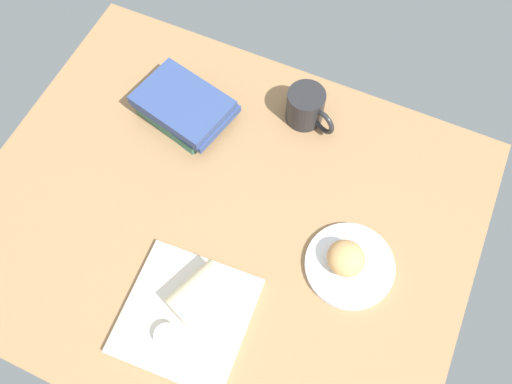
# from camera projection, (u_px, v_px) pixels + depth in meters

# --- Properties ---
(dining_table) EXTENTS (1.10, 0.90, 0.04)m
(dining_table) POSITION_uv_depth(u_px,v_px,m) (221.00, 220.00, 1.19)
(dining_table) COLOR #9E754C
(dining_table) RESTS_ON ground
(round_plate) EXTENTS (0.19, 0.19, 0.01)m
(round_plate) POSITION_uv_depth(u_px,v_px,m) (350.00, 266.00, 1.12)
(round_plate) COLOR white
(round_plate) RESTS_ON dining_table
(scone_pastry) EXTENTS (0.11, 0.11, 0.06)m
(scone_pastry) POSITION_uv_depth(u_px,v_px,m) (346.00, 258.00, 1.08)
(scone_pastry) COLOR tan
(scone_pastry) RESTS_ON round_plate
(square_plate) EXTENTS (0.26, 0.26, 0.02)m
(square_plate) POSITION_uv_depth(u_px,v_px,m) (186.00, 316.00, 1.07)
(square_plate) COLOR silver
(square_plate) RESTS_ON dining_table
(sauce_cup) EXTENTS (0.05, 0.05, 0.03)m
(sauce_cup) POSITION_uv_depth(u_px,v_px,m) (167.00, 336.00, 1.03)
(sauce_cup) COLOR silver
(sauce_cup) RESTS_ON square_plate
(breakfast_wrap) EXTENTS (0.11, 0.14, 0.07)m
(breakfast_wrap) POSITION_uv_depth(u_px,v_px,m) (198.00, 293.00, 1.05)
(breakfast_wrap) COLOR beige
(breakfast_wrap) RESTS_ON square_plate
(book_stack) EXTENTS (0.25, 0.20, 0.07)m
(book_stack) POSITION_uv_depth(u_px,v_px,m) (184.00, 107.00, 1.25)
(book_stack) COLOR #387260
(book_stack) RESTS_ON dining_table
(coffee_mug) EXTENTS (0.13, 0.09, 0.09)m
(coffee_mug) POSITION_uv_depth(u_px,v_px,m) (306.00, 107.00, 1.24)
(coffee_mug) COLOR #262628
(coffee_mug) RESTS_ON dining_table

